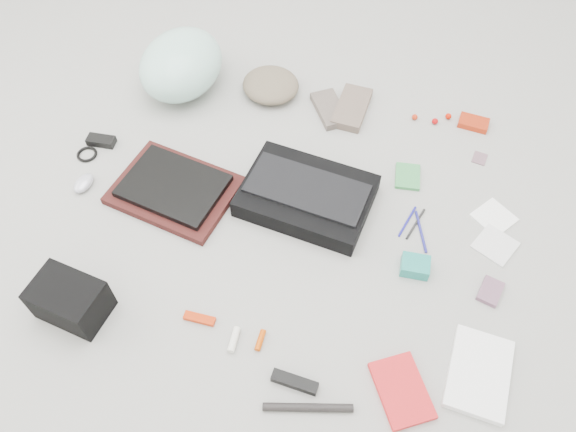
# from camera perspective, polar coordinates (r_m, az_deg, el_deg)

# --- Properties ---
(ground_plane) EXTENTS (4.00, 4.00, 0.00)m
(ground_plane) POSITION_cam_1_polar(r_m,az_deg,el_deg) (1.84, 0.00, -0.90)
(ground_plane) COLOR gray
(messenger_bag) EXTENTS (0.48, 0.39, 0.07)m
(messenger_bag) POSITION_cam_1_polar(r_m,az_deg,el_deg) (1.86, 1.91, 2.06)
(messenger_bag) COLOR black
(messenger_bag) RESTS_ON ground_plane
(bag_flap) EXTENTS (0.42, 0.26, 0.01)m
(bag_flap) POSITION_cam_1_polar(r_m,az_deg,el_deg) (1.83, 1.94, 2.82)
(bag_flap) COLOR black
(bag_flap) RESTS_ON messenger_bag
(laptop_sleeve) EXTENTS (0.46, 0.40, 0.03)m
(laptop_sleeve) POSITION_cam_1_polar(r_m,az_deg,el_deg) (1.94, -11.45, 2.58)
(laptop_sleeve) COLOR #391311
(laptop_sleeve) RESTS_ON ground_plane
(laptop) EXTENTS (0.38, 0.32, 0.02)m
(laptop) POSITION_cam_1_polar(r_m,az_deg,el_deg) (1.92, -11.57, 3.03)
(laptop) COLOR black
(laptop) RESTS_ON laptop_sleeve
(bike_helmet) EXTENTS (0.38, 0.43, 0.22)m
(bike_helmet) POSITION_cam_1_polar(r_m,az_deg,el_deg) (2.24, -10.80, 14.87)
(bike_helmet) COLOR #BAF6E6
(bike_helmet) RESTS_ON ground_plane
(beanie) EXTENTS (0.29, 0.28, 0.08)m
(beanie) POSITION_cam_1_polar(r_m,az_deg,el_deg) (2.23, -1.77, 13.16)
(beanie) COLOR #6C5E4C
(beanie) RESTS_ON ground_plane
(mitten_left) EXTENTS (0.17, 0.21, 0.03)m
(mitten_left) POSITION_cam_1_polar(r_m,az_deg,el_deg) (2.17, 4.25, 10.77)
(mitten_left) COLOR #62564F
(mitten_left) RESTS_ON ground_plane
(mitten_right) EXTENTS (0.15, 0.24, 0.03)m
(mitten_right) POSITION_cam_1_polar(r_m,az_deg,el_deg) (2.18, 6.50, 10.86)
(mitten_right) COLOR #6D5B4F
(mitten_right) RESTS_ON ground_plane
(power_brick) EXTENTS (0.10, 0.05, 0.03)m
(power_brick) POSITION_cam_1_polar(r_m,az_deg,el_deg) (2.16, -18.45, 7.26)
(power_brick) COLOR black
(power_brick) RESTS_ON ground_plane
(cable_coil) EXTENTS (0.08, 0.08, 0.01)m
(cable_coil) POSITION_cam_1_polar(r_m,az_deg,el_deg) (2.14, -19.75, 5.93)
(cable_coil) COLOR black
(cable_coil) RESTS_ON ground_plane
(mouse) EXTENTS (0.07, 0.10, 0.03)m
(mouse) POSITION_cam_1_polar(r_m,az_deg,el_deg) (2.04, -20.06, 3.15)
(mouse) COLOR #B8B9C9
(mouse) RESTS_ON ground_plane
(camera_bag) EXTENTS (0.23, 0.19, 0.13)m
(camera_bag) POSITION_cam_1_polar(r_m,az_deg,el_deg) (1.74, -21.26, -7.95)
(camera_bag) COLOR black
(camera_bag) RESTS_ON ground_plane
(multitool) EXTENTS (0.10, 0.04, 0.01)m
(multitool) POSITION_cam_1_polar(r_m,az_deg,el_deg) (1.68, -8.97, -10.25)
(multitool) COLOR #B42502
(multitool) RESTS_ON ground_plane
(toiletry_tube_white) EXTENTS (0.03, 0.08, 0.02)m
(toiletry_tube_white) POSITION_cam_1_polar(r_m,az_deg,el_deg) (1.64, -5.51, -12.39)
(toiletry_tube_white) COLOR silver
(toiletry_tube_white) RESTS_ON ground_plane
(toiletry_tube_orange) EXTENTS (0.02, 0.06, 0.02)m
(toiletry_tube_orange) POSITION_cam_1_polar(r_m,az_deg,el_deg) (1.64, -2.83, -12.49)
(toiletry_tube_orange) COLOR #C14203
(toiletry_tube_orange) RESTS_ON ground_plane
(u_lock) EXTENTS (0.13, 0.05, 0.03)m
(u_lock) POSITION_cam_1_polar(r_m,az_deg,el_deg) (1.59, 0.68, -16.51)
(u_lock) COLOR black
(u_lock) RESTS_ON ground_plane
(bike_pump) EXTENTS (0.24, 0.05, 0.02)m
(bike_pump) POSITION_cam_1_polar(r_m,az_deg,el_deg) (1.57, 2.04, -18.87)
(bike_pump) COLOR black
(bike_pump) RESTS_ON ground_plane
(book_red) EXTENTS (0.19, 0.22, 0.02)m
(book_red) POSITION_cam_1_polar(r_m,az_deg,el_deg) (1.61, 11.48, -16.97)
(book_red) COLOR red
(book_red) RESTS_ON ground_plane
(book_white) EXTENTS (0.20, 0.27, 0.03)m
(book_white) POSITION_cam_1_polar(r_m,az_deg,el_deg) (1.68, 18.82, -14.89)
(book_white) COLOR white
(book_white) RESTS_ON ground_plane
(notepad) EXTENTS (0.08, 0.11, 0.01)m
(notepad) POSITION_cam_1_polar(r_m,az_deg,el_deg) (2.00, 12.05, 3.95)
(notepad) COLOR #378846
(notepad) RESTS_ON ground_plane
(pen_blue) EXTENTS (0.06, 0.13, 0.01)m
(pen_blue) POSITION_cam_1_polar(r_m,az_deg,el_deg) (1.88, 12.02, -0.54)
(pen_blue) COLOR navy
(pen_blue) RESTS_ON ground_plane
(pen_black) EXTENTS (0.06, 0.13, 0.01)m
(pen_black) POSITION_cam_1_polar(r_m,az_deg,el_deg) (1.88, 12.83, -0.79)
(pen_black) COLOR black
(pen_black) RESTS_ON ground_plane
(pen_navy) EXTENTS (0.04, 0.16, 0.01)m
(pen_navy) POSITION_cam_1_polar(r_m,az_deg,el_deg) (1.87, 13.35, -1.54)
(pen_navy) COLOR navy
(pen_navy) RESTS_ON ground_plane
(accordion_wallet) EXTENTS (0.09, 0.07, 0.04)m
(accordion_wallet) POSITION_cam_1_polar(r_m,az_deg,el_deg) (1.77, 12.79, -4.98)
(accordion_wallet) COLOR teal
(accordion_wallet) RESTS_ON ground_plane
(card_deck) EXTENTS (0.09, 0.10, 0.02)m
(card_deck) POSITION_cam_1_polar(r_m,az_deg,el_deg) (1.81, 19.87, -7.21)
(card_deck) COLOR #795269
(card_deck) RESTS_ON ground_plane
(napkin_top) EXTENTS (0.16, 0.16, 0.01)m
(napkin_top) POSITION_cam_1_polar(r_m,az_deg,el_deg) (1.97, 20.20, -0.13)
(napkin_top) COLOR white
(napkin_top) RESTS_ON ground_plane
(napkin_bottom) EXTENTS (0.16, 0.16, 0.01)m
(napkin_bottom) POSITION_cam_1_polar(r_m,az_deg,el_deg) (1.91, 20.30, -2.78)
(napkin_bottom) COLOR silver
(napkin_bottom) RESTS_ON ground_plane
(lollipop_a) EXTENTS (0.03, 0.03, 0.02)m
(lollipop_a) POSITION_cam_1_polar(r_m,az_deg,el_deg) (2.19, 12.75, 9.78)
(lollipop_a) COLOR #B5270D
(lollipop_a) RESTS_ON ground_plane
(lollipop_b) EXTENTS (0.03, 0.03, 0.02)m
(lollipop_b) POSITION_cam_1_polar(r_m,az_deg,el_deg) (2.19, 14.71, 9.29)
(lollipop_b) COLOR #AC0608
(lollipop_b) RESTS_ON ground_plane
(lollipop_c) EXTENTS (0.03, 0.03, 0.02)m
(lollipop_c) POSITION_cam_1_polar(r_m,az_deg,el_deg) (2.23, 15.98, 9.72)
(lollipop_c) COLOR red
(lollipop_c) RESTS_ON ground_plane
(altoids_tin) EXTENTS (0.12, 0.09, 0.02)m
(altoids_tin) POSITION_cam_1_polar(r_m,az_deg,el_deg) (2.23, 18.33, 8.97)
(altoids_tin) COLOR #AA280F
(altoids_tin) RESTS_ON ground_plane
(stamp_sheet) EXTENTS (0.06, 0.07, 0.00)m
(stamp_sheet) POSITION_cam_1_polar(r_m,az_deg,el_deg) (2.13, 18.89, 5.57)
(stamp_sheet) COLOR #7D5966
(stamp_sheet) RESTS_ON ground_plane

